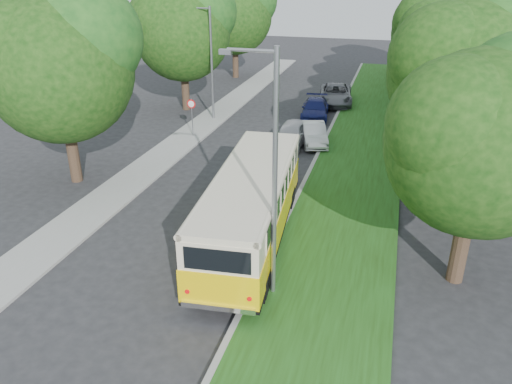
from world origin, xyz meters
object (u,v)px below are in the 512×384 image
(lamppost_near, at_px, (272,172))
(lamppost_far, at_px, (210,60))
(car_silver, at_px, (292,134))
(car_grey, at_px, (336,94))
(vintage_bus, at_px, (251,208))
(car_white, at_px, (314,134))
(car_blue, at_px, (315,109))

(lamppost_near, xyz_separation_m, lamppost_far, (-8.91, 18.50, -0.25))
(lamppost_far, distance_m, car_silver, 8.20)
(car_silver, height_order, car_grey, car_grey)
(lamppost_far, height_order, vintage_bus, lamppost_far)
(car_white, relative_size, car_grey, 0.71)
(car_white, distance_m, car_grey, 9.82)
(lamppost_far, relative_size, car_silver, 1.80)
(vintage_bus, height_order, car_silver, vintage_bus)
(lamppost_near, bearing_deg, lamppost_far, 115.71)
(vintage_bus, distance_m, car_white, 12.33)
(lamppost_far, relative_size, car_grey, 1.40)
(lamppost_far, bearing_deg, car_silver, -30.05)
(car_blue, bearing_deg, lamppost_near, -90.85)
(lamppost_far, bearing_deg, car_white, -22.29)
(car_silver, height_order, car_white, car_silver)
(lamppost_far, distance_m, car_white, 9.02)
(vintage_bus, distance_m, car_grey, 22.13)
(lamppost_near, relative_size, car_silver, 1.92)
(vintage_bus, height_order, car_grey, vintage_bus)
(lamppost_near, height_order, car_grey, lamppost_near)
(car_silver, bearing_deg, car_grey, 85.81)
(car_grey, bearing_deg, vintage_bus, -98.09)
(car_blue, bearing_deg, car_grey, 72.33)
(lamppost_far, xyz_separation_m, car_white, (7.70, -3.16, -3.49))
(car_white, xyz_separation_m, car_grey, (0.00, 9.82, 0.11))
(car_white, bearing_deg, vintage_bus, -107.81)
(car_blue, xyz_separation_m, car_grey, (0.86, 4.34, 0.09))
(lamppost_near, distance_m, lamppost_far, 20.53)
(car_silver, bearing_deg, car_blue, 88.99)
(car_blue, bearing_deg, lamppost_far, -167.73)
(vintage_bus, relative_size, car_white, 2.64)
(car_white, bearing_deg, car_silver, -171.09)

